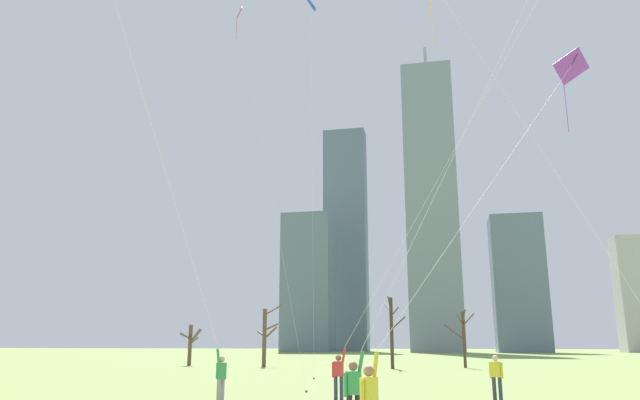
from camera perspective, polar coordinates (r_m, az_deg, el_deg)
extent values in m
cube|color=#338C4C|center=(14.77, 3.25, -17.27)|extent=(0.39, 0.36, 0.54)
sphere|color=brown|center=(14.75, 3.23, -15.76)|extent=(0.22, 0.22, 0.22)
cylinder|color=#338C4C|center=(14.68, 2.48, -17.43)|extent=(0.09, 0.09, 0.55)
cylinder|color=#338C4C|center=(14.84, 3.97, -15.41)|extent=(0.22, 0.19, 0.56)
cylinder|color=silver|center=(17.62, 15.72, 10.31)|extent=(6.98, 2.88, 14.43)
cylinder|color=gray|center=(21.49, -9.43, -17.83)|extent=(0.14, 0.14, 0.85)
cylinder|color=gray|center=(21.31, -9.79, -17.86)|extent=(0.14, 0.14, 0.85)
cube|color=#338C4C|center=(21.36, -9.53, -15.99)|extent=(0.28, 0.38, 0.54)
sphere|color=tan|center=(21.35, -9.49, -14.94)|extent=(0.22, 0.22, 0.22)
cylinder|color=#338C4C|center=(21.53, -9.20, -16.07)|extent=(0.09, 0.09, 0.55)
cylinder|color=#338C4C|center=(21.18, -9.82, -14.72)|extent=(0.14, 0.22, 0.56)
cylinder|color=silver|center=(20.45, -17.34, 11.52)|extent=(3.48, 7.43, 17.39)
cube|color=yellow|center=(12.30, 4.77, -17.98)|extent=(0.35, 0.39, 0.54)
sphere|color=#9E7051|center=(12.28, 4.73, -16.16)|extent=(0.22, 0.22, 0.22)
cylinder|color=yellow|center=(12.14, 4.11, -18.20)|extent=(0.09, 0.09, 0.55)
cylinder|color=yellow|center=(12.44, 5.37, -15.73)|extent=(0.18, 0.22, 0.56)
cube|color=purple|center=(21.69, 23.13, 11.83)|extent=(1.24, 0.48, 1.16)
cylinder|color=black|center=(21.69, 23.13, 11.83)|extent=(0.43, 0.37, 0.69)
cylinder|color=purple|center=(21.32, 22.71, 8.40)|extent=(0.02, 0.02, 1.81)
cylinder|color=silver|center=(16.46, 16.72, 2.30)|extent=(5.91, 6.95, 9.15)
cylinder|color=yellow|center=(19.27, 10.70, 16.95)|extent=(0.02, 0.02, 1.83)
cylinder|color=silver|center=(16.88, 19.73, 6.03)|extent=(4.80, 2.07, 11.34)
cylinder|color=#33384C|center=(22.67, 1.53, -17.78)|extent=(0.14, 0.14, 0.85)
cylinder|color=#33384C|center=(22.60, 2.09, -17.79)|extent=(0.14, 0.14, 0.85)
cube|color=red|center=(22.59, 1.80, -16.02)|extent=(0.36, 0.24, 0.54)
sphere|color=brown|center=(22.58, 1.79, -15.04)|extent=(0.22, 0.22, 0.22)
cylinder|color=red|center=(22.66, 1.27, -16.10)|extent=(0.09, 0.09, 0.55)
cylinder|color=red|center=(22.52, 2.32, -14.82)|extent=(0.21, 0.12, 0.56)
cylinder|color=silver|center=(22.92, 12.50, 4.06)|extent=(8.47, 0.62, 14.12)
cylinder|color=#33384C|center=(23.15, 16.52, -17.16)|extent=(0.14, 0.14, 0.85)
cylinder|color=#33384C|center=(23.08, 17.06, -17.14)|extent=(0.14, 0.14, 0.85)
cube|color=yellow|center=(23.08, 16.67, -15.43)|extent=(0.39, 0.32, 0.54)
sphere|color=beige|center=(23.06, 16.60, -14.47)|extent=(0.22, 0.22, 0.22)
cylinder|color=yellow|center=(23.15, 16.17, -15.54)|extent=(0.09, 0.09, 0.55)
cylinder|color=yellow|center=(23.01, 17.19, -15.49)|extent=(0.09, 0.09, 0.55)
cube|color=blue|center=(39.24, -0.89, 18.48)|extent=(0.54, 1.23, 1.18)
cylinder|color=black|center=(39.24, -0.89, 18.48)|extent=(0.45, 0.07, 0.73)
cylinder|color=silver|center=(35.67, -0.74, 1.67)|extent=(0.28, 2.35, 22.89)
cylinder|color=#3F3833|center=(35.63, -0.58, -16.90)|extent=(0.10, 0.10, 0.08)
cube|color=red|center=(36.53, -7.79, 17.56)|extent=(0.60, 0.88, 0.99)
cylinder|color=black|center=(36.53, -7.79, 17.56)|extent=(0.20, 0.27, 0.63)
cylinder|color=red|center=(35.89, -8.09, 16.16)|extent=(0.02, 0.02, 1.44)
cylinder|color=silver|center=(29.96, -5.08, 2.72)|extent=(5.02, 3.64, 20.87)
cylinder|color=#3F3833|center=(26.41, -1.33, -18.03)|extent=(0.10, 0.10, 0.08)
cylinder|color=brown|center=(57.76, -12.47, -13.55)|extent=(0.36, 0.36, 3.70)
cylinder|color=brown|center=(57.56, -12.88, -12.74)|extent=(0.80, 0.89, 0.53)
cylinder|color=brown|center=(57.27, -12.00, -12.72)|extent=(1.32, 0.73, 1.31)
cylinder|color=brown|center=(57.23, -12.11, -13.20)|extent=(1.15, 0.83, 0.69)
cylinder|color=brown|center=(57.27, -12.89, -12.71)|extent=(0.58, 1.38, 0.64)
cylinder|color=brown|center=(58.39, -11.95, -12.79)|extent=(0.55, 1.68, 1.41)
cylinder|color=brown|center=(53.97, -5.41, -13.11)|extent=(0.36, 0.36, 5.03)
cylinder|color=brown|center=(54.01, -4.81, -12.69)|extent=(1.19, 0.59, 1.15)
cylinder|color=brown|center=(53.97, -4.73, -12.14)|extent=(1.27, 0.51, 0.71)
cylinder|color=brown|center=(54.34, -5.74, -12.75)|extent=(0.96, 0.68, 0.60)
cylinder|color=brown|center=(53.69, -4.52, -10.56)|extent=(1.74, 0.36, 0.97)
cylinder|color=brown|center=(54.71, -5.43, -11.89)|extent=(0.66, 1.42, 0.55)
cylinder|color=#4C3828|center=(52.81, 13.76, -12.98)|extent=(0.26, 0.26, 4.66)
cylinder|color=#4C3828|center=(52.20, 13.77, -10.81)|extent=(0.32, 1.39, 0.93)
cylinder|color=#4C3828|center=(52.25, 14.18, -11.15)|extent=(1.02, 1.33, 1.00)
cylinder|color=#4C3828|center=(52.56, 12.81, -12.35)|extent=(1.74, 0.62, 1.36)
cylinder|color=#4C3828|center=(52.13, 13.43, -11.28)|extent=(0.59, 1.51, 0.99)
cylinder|color=#423326|center=(49.94, 6.95, -12.63)|extent=(0.29, 0.29, 5.74)
cylinder|color=#423326|center=(50.20, 7.60, -11.71)|extent=(1.23, 0.70, 1.11)
cylinder|color=#423326|center=(49.14, 7.23, -10.70)|extent=(0.84, 1.72, 0.67)
cylinder|color=#423326|center=(49.38, 6.73, -9.97)|extent=(0.22, 1.40, 1.28)
cylinder|color=#423326|center=(50.79, 6.92, -11.25)|extent=(0.28, 1.70, 1.38)
cylinder|color=#423326|center=(50.91, 6.60, -10.36)|extent=(0.74, 1.79, 0.75)
cube|color=slate|center=(139.64, -1.15, -7.94)|extent=(11.35, 9.37, 31.89)
cube|color=#B2B2B7|center=(148.59, 28.48, -7.95)|extent=(8.75, 6.87, 25.24)
cube|color=gray|center=(138.04, 10.77, -0.30)|extent=(11.69, 8.51, 66.75)
cylinder|color=#99999E|center=(150.50, 10.14, 13.29)|extent=(0.80, 0.80, 5.92)
cube|color=slate|center=(153.72, 2.51, -3.60)|extent=(10.97, 5.51, 57.73)
cube|color=slate|center=(138.55, 18.67, -7.63)|extent=(11.17, 9.74, 29.76)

